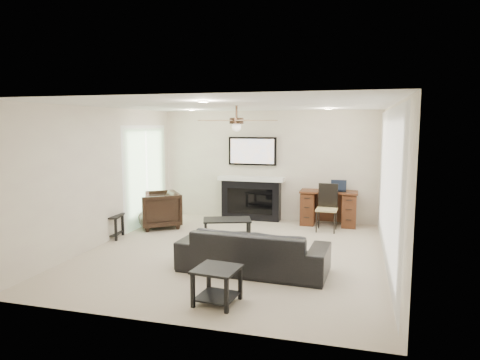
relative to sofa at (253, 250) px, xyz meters
The scene contains 10 objects.
room_shell 1.67m from the sofa, 110.22° to the left, with size 5.50×5.54×2.52m.
sofa is the anchor object (origin of this frame).
armchair 3.37m from the sofa, 140.41° to the left, with size 0.82×0.84×0.77m, color black.
coffee_table 1.84m from the sofa, 119.36° to the left, with size 0.90×0.50×0.40m, color black.
end_table_near 1.26m from the sofa, 96.84° to the right, with size 0.52×0.52×0.45m, color black.
end_table_left 3.34m from the sofa, 160.75° to the left, with size 0.50×0.50×0.45m, color black.
fireplace_unit 3.58m from the sofa, 104.48° to the left, with size 1.52×0.34×1.91m, color black.
desk 3.44m from the sofa, 75.11° to the left, with size 1.22×0.56×0.76m, color #3B1E0E.
desk_chair 2.91m from the sofa, 72.32° to the left, with size 0.42×0.44×0.97m, color black.
laptop 3.52m from the sofa, 71.83° to the left, with size 0.33×0.24×0.23m, color black.
Camera 1 is at (1.98, -6.85, 2.19)m, focal length 32.00 mm.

